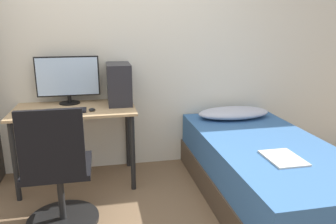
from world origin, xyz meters
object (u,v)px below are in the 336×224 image
(office_chair, at_px, (59,182))
(bed, at_px, (265,172))
(keyboard, at_px, (66,111))
(pc_tower, at_px, (119,84))
(monitor, at_px, (68,79))

(office_chair, relative_size, bed, 0.48)
(keyboard, height_order, pc_tower, pc_tower)
(bed, relative_size, monitor, 3.39)
(office_chair, bearing_deg, keyboard, 87.56)
(office_chair, bearing_deg, pc_tower, 58.59)
(bed, height_order, keyboard, keyboard)
(office_chair, relative_size, pc_tower, 2.47)
(monitor, bearing_deg, bed, -28.39)
(monitor, distance_m, pc_tower, 0.48)
(keyboard, xyz_separation_m, pc_tower, (0.48, 0.22, 0.18))
(bed, distance_m, keyboard, 1.78)
(office_chair, height_order, keyboard, office_chair)
(monitor, xyz_separation_m, pc_tower, (0.47, -0.10, -0.05))
(office_chair, xyz_separation_m, keyboard, (0.03, 0.60, 0.37))
(bed, xyz_separation_m, pc_tower, (-1.15, 0.78, 0.66))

